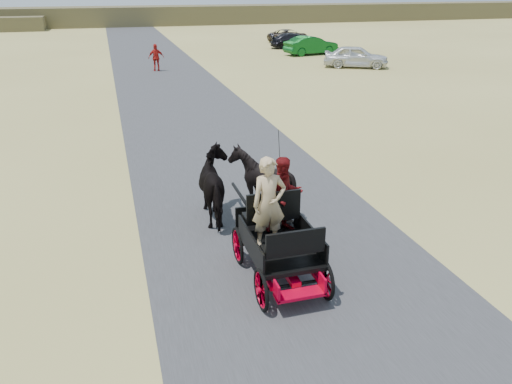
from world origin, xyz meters
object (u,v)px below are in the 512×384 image
object	(u,v)px
horse_left	(218,186)
car_c	(295,41)
carriage	(279,261)
pedestrian	(156,58)
car_a	(356,56)
car_d	(288,36)
car_b	(311,45)
horse_right	(261,182)

from	to	relation	value
horse_left	car_c	bearing A→B (deg)	-113.49
carriage	pedestrian	world-z (taller)	pedestrian
car_a	car_d	distance (m)	16.17
car_b	car_d	size ratio (longest dim) A/B	1.03
horse_left	car_b	distance (m)	30.65
car_d	car_b	bearing A→B (deg)	147.21
horse_left	car_a	bearing A→B (deg)	-124.43
horse_right	car_c	distance (m)	34.12
pedestrian	car_d	distance (m)	19.76
car_a	car_d	size ratio (longest dim) A/B	1.01
car_c	pedestrian	bearing A→B (deg)	137.09
horse_left	car_b	world-z (taller)	horse_left
carriage	car_a	world-z (taller)	car_a
car_b	car_d	world-z (taller)	car_b
horse_left	car_d	distance (m)	39.60
car_c	car_d	xyz separation A→B (m)	(1.20, 4.99, -0.03)
pedestrian	car_a	distance (m)	13.44
carriage	car_a	size ratio (longest dim) A/B	0.56
carriage	horse_left	distance (m)	3.09
car_a	car_d	world-z (taller)	car_a
car_d	car_c	bearing A→B (deg)	142.13
pedestrian	carriage	bearing A→B (deg)	88.12
car_a	car_b	world-z (taller)	car_a
horse_left	car_b	bearing A→B (deg)	-116.35
horse_left	pedestrian	distance (m)	22.88
horse_right	car_a	bearing A→B (deg)	-122.29
car_a	car_b	size ratio (longest dim) A/B	0.98
pedestrian	car_b	bearing A→B (deg)	-161.42
pedestrian	car_d	bearing A→B (deg)	-136.92
carriage	horse_right	xyz separation A→B (m)	(0.55, 3.00, 0.49)
horse_right	car_a	world-z (taller)	horse_right
car_c	car_d	bearing A→B (deg)	-0.72
car_b	carriage	bearing A→B (deg)	146.36
horse_left	car_b	size ratio (longest dim) A/B	0.46
car_b	horse_right	bearing A→B (deg)	145.07
pedestrian	car_c	size ratio (longest dim) A/B	0.40
horse_right	car_d	world-z (taller)	horse_right
car_b	car_d	xyz separation A→B (m)	(1.37, 9.20, -0.13)
carriage	car_b	distance (m)	33.14
car_a	carriage	bearing A→B (deg)	176.70
horse_right	car_b	world-z (taller)	horse_right
car_c	carriage	bearing A→B (deg)	171.95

